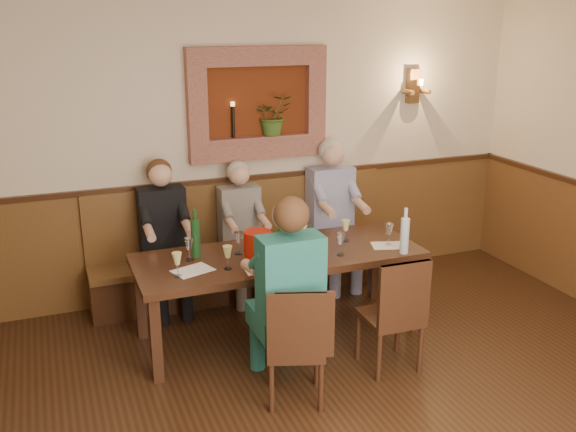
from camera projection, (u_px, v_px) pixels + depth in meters
name	position (u px, v px, depth m)	size (l,w,h in m)	color
room_shell	(401.00, 167.00, 3.38)	(6.04, 6.04, 2.82)	beige
wainscoting	(389.00, 383.00, 3.77)	(6.02, 6.02, 1.15)	brown
wall_niche	(262.00, 108.00, 6.10)	(1.36, 0.30, 1.06)	#5C230D
wall_sconce	(414.00, 87.00, 6.62)	(0.25, 0.20, 0.35)	brown
dining_table	(279.00, 261.00, 5.38)	(2.40, 0.90, 0.75)	black
bench	(246.00, 262.00, 6.33)	(3.00, 0.45, 1.11)	#381E0F
chair_near_left	(295.00, 367.00, 4.56)	(0.51, 0.51, 0.91)	black
chair_near_right	(390.00, 335.00, 4.98)	(0.43, 0.43, 0.94)	black
person_bench_left	(166.00, 250.00, 5.88)	(0.42, 0.52, 1.43)	black
person_bench_mid	(243.00, 244.00, 6.15)	(0.39, 0.47, 1.35)	#5A5552
person_bench_right	(334.00, 226.00, 6.45)	(0.45, 0.55, 1.49)	navy
person_chair_front	(286.00, 309.00, 4.63)	(0.45, 0.55, 1.50)	#1B5B60
spittoon_bucket	(258.00, 246.00, 5.15)	(0.22, 0.22, 0.25)	#B61A0B
wine_bottle_green_a	(283.00, 237.00, 5.25)	(0.09, 0.09, 0.40)	#19471E
wine_bottle_green_b	(196.00, 237.00, 5.24)	(0.08, 0.08, 0.41)	#19471E
water_bottle	(405.00, 235.00, 5.32)	(0.09, 0.09, 0.39)	silver
tasting_sheet_a	(193.00, 270.00, 5.00)	(0.30, 0.21, 0.00)	white
tasting_sheet_b	(277.00, 257.00, 5.27)	(0.27, 0.19, 0.00)	white
tasting_sheet_c	(388.00, 245.00, 5.54)	(0.28, 0.20, 0.00)	white
tasting_sheet_d	(263.00, 269.00, 5.03)	(0.29, 0.21, 0.00)	white
wine_glass_0	(389.00, 234.00, 5.53)	(0.08, 0.08, 0.19)	white
wine_glass_1	(189.00, 249.00, 5.18)	(0.08, 0.08, 0.19)	white
wine_glass_2	(340.00, 244.00, 5.29)	(0.08, 0.08, 0.19)	white
wine_glass_3	(346.00, 231.00, 5.62)	(0.08, 0.08, 0.19)	#D7D481
wine_glass_4	(262.00, 261.00, 4.93)	(0.08, 0.08, 0.19)	#D7D481
wine_glass_5	(177.00, 265.00, 4.86)	(0.08, 0.08, 0.19)	#D7D481
wine_glass_6	(303.00, 236.00, 5.49)	(0.08, 0.08, 0.19)	#D7D481
wine_glass_7	(239.00, 243.00, 5.32)	(0.08, 0.08, 0.19)	white
wine_glass_8	(228.00, 258.00, 5.00)	(0.08, 0.08, 0.19)	#D7D481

